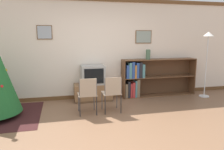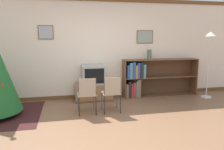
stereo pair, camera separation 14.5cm
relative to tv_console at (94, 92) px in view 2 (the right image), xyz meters
The scene contains 9 objects.
ground_plane 1.90m from the tv_console, 86.40° to the right, with size 24.00×24.00×0.00m, color brown.
wall_back 1.17m from the tv_console, 68.69° to the left, with size 8.91×0.11×2.70m.
tv_console is the anchor object (origin of this frame).
television 0.47m from the tv_console, 90.00° to the right, with size 0.61×0.46×0.49m.
folding_chair_left 1.11m from the tv_console, 104.65° to the right, with size 0.40×0.40×0.82m.
folding_chair_right 1.11m from the tv_console, 75.35° to the right, with size 0.40×0.40×0.82m.
bookshelf 1.55m from the tv_console, ahead, with size 2.17×0.36×1.06m.
vase 1.84m from the tv_console, ahead, with size 0.13×0.13×0.28m.
standing_lamp 3.36m from the tv_console, ahead, with size 0.28×0.28×1.81m.
Camera 2 is at (-0.81, -3.77, 1.70)m, focal length 35.00 mm.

